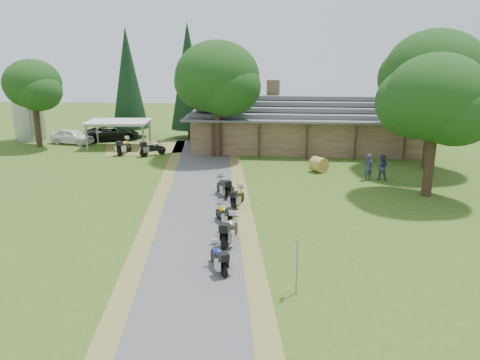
# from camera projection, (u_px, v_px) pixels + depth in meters

# --- Properties ---
(ground) EXTENTS (120.00, 120.00, 0.00)m
(ground) POSITION_uv_depth(u_px,v_px,m) (194.00, 252.00, 21.36)
(ground) COLOR #345217
(ground) RESTS_ON ground
(driveway) EXTENTS (51.95, 51.95, 0.00)m
(driveway) POSITION_uv_depth(u_px,v_px,m) (199.00, 221.00, 25.23)
(driveway) COLOR #434345
(driveway) RESTS_ON ground
(lodge) EXTENTS (21.40, 9.40, 4.90)m
(lodge) POSITION_uv_depth(u_px,v_px,m) (305.00, 122.00, 43.20)
(lodge) COLOR brown
(lodge) RESTS_ON ground
(silo) EXTENTS (3.32, 3.32, 6.02)m
(silo) POSITION_uv_depth(u_px,v_px,m) (28.00, 110.00, 47.00)
(silo) COLOR gray
(silo) RESTS_ON ground
(carport) EXTENTS (6.03, 4.31, 2.48)m
(carport) POSITION_uv_depth(u_px,v_px,m) (119.00, 134.00, 44.06)
(carport) COLOR silver
(carport) RESTS_ON ground
(car_white_sedan) EXTENTS (3.61, 5.95, 1.85)m
(car_white_sedan) POSITION_uv_depth(u_px,v_px,m) (72.00, 134.00, 45.54)
(car_white_sedan) COLOR white
(car_white_sedan) RESTS_ON ground
(car_dark_suv) EXTENTS (4.68, 6.32, 2.23)m
(car_dark_suv) POSITION_uv_depth(u_px,v_px,m) (112.00, 129.00, 47.35)
(car_dark_suv) COLOR black
(car_dark_suv) RESTS_ON ground
(motorcycle_row_a) EXTENTS (1.26, 1.80, 1.18)m
(motorcycle_row_a) POSITION_uv_depth(u_px,v_px,m) (219.00, 257.00, 19.43)
(motorcycle_row_a) COLOR navy
(motorcycle_row_a) RESTS_ON ground
(motorcycle_row_b) EXTENTS (1.01, 2.12, 1.39)m
(motorcycle_row_b) POSITION_uv_depth(u_px,v_px,m) (230.00, 229.00, 22.17)
(motorcycle_row_b) COLOR #94979B
(motorcycle_row_b) RESTS_ON ground
(motorcycle_row_c) EXTENTS (1.39, 1.78, 1.19)m
(motorcycle_row_c) POSITION_uv_depth(u_px,v_px,m) (224.00, 213.00, 24.61)
(motorcycle_row_c) COLOR #D6B200
(motorcycle_row_c) RESTS_ON ground
(motorcycle_row_d) EXTENTS (0.99, 1.85, 1.20)m
(motorcycle_row_d) POSITION_uv_depth(u_px,v_px,m) (238.00, 196.00, 27.47)
(motorcycle_row_d) COLOR #D56307
(motorcycle_row_d) RESTS_ON ground
(motorcycle_row_e) EXTENTS (1.45, 2.08, 1.36)m
(motorcycle_row_e) POSITION_uv_depth(u_px,v_px,m) (223.00, 186.00, 29.24)
(motorcycle_row_e) COLOR black
(motorcycle_row_e) RESTS_ON ground
(motorcycle_carport_a) EXTENTS (1.01, 2.22, 1.46)m
(motorcycle_carport_a) POSITION_uv_depth(u_px,v_px,m) (124.00, 146.00, 41.18)
(motorcycle_carport_a) COLOR gold
(motorcycle_carport_a) RESTS_ON ground
(motorcycle_carport_b) EXTENTS (2.08, 1.89, 1.45)m
(motorcycle_carport_b) POSITION_uv_depth(u_px,v_px,m) (153.00, 147.00, 40.51)
(motorcycle_carport_b) COLOR slate
(motorcycle_carport_b) RESTS_ON ground
(person_a) EXTENTS (0.75, 0.67, 2.17)m
(person_a) POSITION_uv_depth(u_px,v_px,m) (368.00, 165.00, 32.82)
(person_a) COLOR navy
(person_a) RESTS_ON ground
(person_b) EXTENTS (0.71, 0.59, 2.14)m
(person_b) POSITION_uv_depth(u_px,v_px,m) (382.00, 165.00, 32.93)
(person_b) COLOR navy
(person_b) RESTS_ON ground
(hay_bale) EXTENTS (1.53, 1.52, 1.13)m
(hay_bale) POSITION_uv_depth(u_px,v_px,m) (319.00, 165.00, 35.14)
(hay_bale) COLOR olive
(hay_bale) RESTS_ON ground
(sign_post) EXTENTS (0.39, 0.07, 2.19)m
(sign_post) POSITION_uv_depth(u_px,v_px,m) (297.00, 267.00, 17.39)
(sign_post) COLOR gray
(sign_post) RESTS_ON ground
(oak_lodge_left) EXTENTS (6.99, 6.99, 10.86)m
(oak_lodge_left) POSITION_uv_depth(u_px,v_px,m) (217.00, 93.00, 38.86)
(oak_lodge_left) COLOR #123610
(oak_lodge_left) RESTS_ON ground
(oak_lodge_right) EXTENTS (7.53, 7.53, 11.67)m
(oak_lodge_right) POSITION_uv_depth(u_px,v_px,m) (433.00, 92.00, 34.92)
(oak_lodge_right) COLOR #123610
(oak_lodge_right) RESTS_ON ground
(oak_driveway) EXTENTS (6.20, 6.20, 9.93)m
(oak_driveway) POSITION_uv_depth(u_px,v_px,m) (435.00, 117.00, 28.25)
(oak_driveway) COLOR #123610
(oak_driveway) RESTS_ON ground
(oak_silo) EXTENTS (5.20, 5.20, 9.52)m
(oak_silo) POSITION_uv_depth(u_px,v_px,m) (34.00, 96.00, 43.09)
(oak_silo) COLOR #123610
(oak_silo) RESTS_ON ground
(cedar_near) EXTENTS (3.83, 3.83, 11.59)m
(cedar_near) POSITION_uv_depth(u_px,v_px,m) (189.00, 81.00, 47.29)
(cedar_near) COLOR black
(cedar_near) RESTS_ON ground
(cedar_far) EXTENTS (3.66, 3.66, 11.16)m
(cedar_far) POSITION_uv_depth(u_px,v_px,m) (128.00, 83.00, 47.86)
(cedar_far) COLOR black
(cedar_far) RESTS_ON ground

